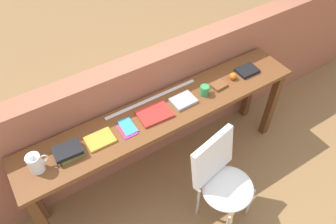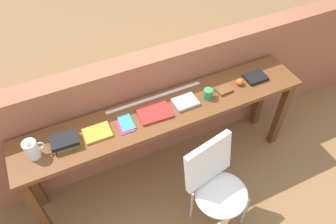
# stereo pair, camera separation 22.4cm
# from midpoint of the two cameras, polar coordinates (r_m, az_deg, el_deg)

# --- Properties ---
(ground_plane) EXTENTS (40.00, 40.00, 0.00)m
(ground_plane) POSITION_cam_midpoint_polar(r_m,az_deg,el_deg) (3.25, 0.41, -13.77)
(ground_plane) COLOR olive
(brick_wall_back) EXTENTS (6.00, 0.20, 1.19)m
(brick_wall_back) POSITION_cam_midpoint_polar(r_m,az_deg,el_deg) (3.10, -5.95, 0.52)
(brick_wall_back) COLOR #9E5B42
(brick_wall_back) RESTS_ON ground
(sideboard) EXTENTS (2.50, 0.44, 0.88)m
(sideboard) POSITION_cam_midpoint_polar(r_m,az_deg,el_deg) (2.79, -2.86, -1.71)
(sideboard) COLOR brown
(sideboard) RESTS_ON ground
(chair_white_moulded) EXTENTS (0.52, 0.53, 0.89)m
(chair_white_moulded) POSITION_cam_midpoint_polar(r_m,az_deg,el_deg) (2.72, 7.08, -11.45)
(chair_white_moulded) COLOR white
(chair_white_moulded) RESTS_ON ground
(pitcher_white) EXTENTS (0.14, 0.10, 0.18)m
(pitcher_white) POSITION_cam_midpoint_polar(r_m,az_deg,el_deg) (2.48, -24.54, -8.23)
(pitcher_white) COLOR white
(pitcher_white) RESTS_ON sideboard
(book_stack_leftmost) EXTENTS (0.21, 0.16, 0.07)m
(book_stack_leftmost) POSITION_cam_midpoint_polar(r_m,az_deg,el_deg) (2.51, -19.35, -6.60)
(book_stack_leftmost) COLOR olive
(book_stack_leftmost) RESTS_ON sideboard
(magazine_cycling) EXTENTS (0.21, 0.16, 0.02)m
(magazine_cycling) POSITION_cam_midpoint_polar(r_m,az_deg,el_deg) (2.54, -14.25, -4.80)
(magazine_cycling) COLOR gold
(magazine_cycling) RESTS_ON sideboard
(pamphlet_pile_colourful) EXTENTS (0.14, 0.19, 0.01)m
(pamphlet_pile_colourful) POSITION_cam_midpoint_polar(r_m,az_deg,el_deg) (2.57, -9.62, -2.99)
(pamphlet_pile_colourful) COLOR green
(pamphlet_pile_colourful) RESTS_ON sideboard
(book_open_centre) EXTENTS (0.28, 0.21, 0.02)m
(book_open_centre) POSITION_cam_midpoint_polar(r_m,az_deg,el_deg) (2.64, -4.78, -0.44)
(book_open_centre) COLOR red
(book_open_centre) RESTS_ON sideboard
(book_grey_hardcover) EXTENTS (0.20, 0.16, 0.03)m
(book_grey_hardcover) POSITION_cam_midpoint_polar(r_m,az_deg,el_deg) (2.74, 0.35, 1.89)
(book_grey_hardcover) COLOR #9E9EA3
(book_grey_hardcover) RESTS_ON sideboard
(mug) EXTENTS (0.11, 0.08, 0.09)m
(mug) POSITION_cam_midpoint_polar(r_m,az_deg,el_deg) (2.79, 4.13, 3.69)
(mug) COLOR #338C4C
(mug) RESTS_ON sideboard
(leather_journal_brown) EXTENTS (0.14, 0.11, 0.02)m
(leather_journal_brown) POSITION_cam_midpoint_polar(r_m,az_deg,el_deg) (2.89, 6.69, 4.54)
(leather_journal_brown) COLOR brown
(leather_journal_brown) RESTS_ON sideboard
(sports_ball_small) EXTENTS (0.06, 0.06, 0.06)m
(sports_ball_small) POSITION_cam_midpoint_polar(r_m,az_deg,el_deg) (2.97, 9.14, 6.09)
(sports_ball_small) COLOR orange
(sports_ball_small) RESTS_ON sideboard
(book_repair_rightmost) EXTENTS (0.19, 0.15, 0.03)m
(book_repair_rightmost) POSITION_cam_midpoint_polar(r_m,az_deg,el_deg) (3.08, 11.60, 7.00)
(book_repair_rightmost) COLOR black
(book_repair_rightmost) RESTS_ON sideboard
(ruler_metal_back_edge) EXTENTS (0.87, 0.03, 0.00)m
(ruler_metal_back_edge) POSITION_cam_midpoint_polar(r_m,az_deg,el_deg) (2.78, -5.17, 2.24)
(ruler_metal_back_edge) COLOR silver
(ruler_metal_back_edge) RESTS_ON sideboard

